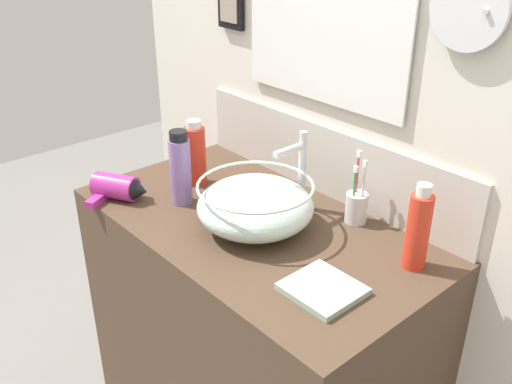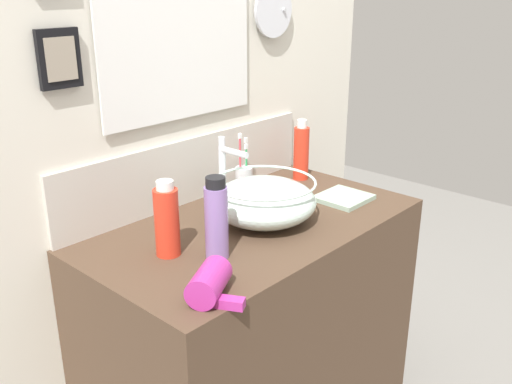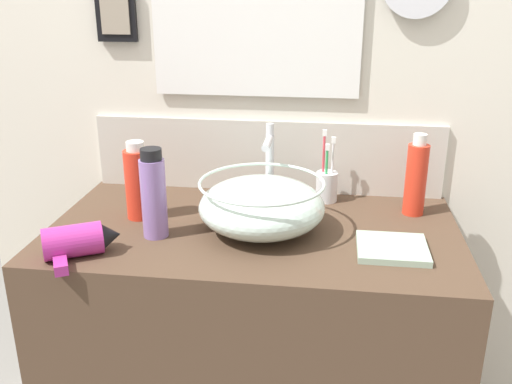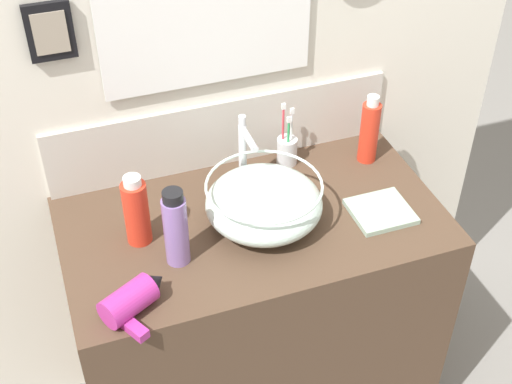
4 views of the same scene
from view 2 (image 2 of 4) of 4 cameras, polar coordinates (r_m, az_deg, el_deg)
The scene contains 10 objects.
vanity_counter at distance 1.99m, azimuth -0.15°, elevation -14.80°, with size 1.07×0.59×0.88m, color #4C3828.
back_panel at distance 1.88m, azimuth -7.58°, elevation 10.92°, with size 1.87×0.10×2.57m.
glass_bowl_sink at distance 1.75m, azimuth 0.79°, elevation -0.88°, with size 0.32×0.32×0.14m.
faucet at distance 1.84m, azimuth -3.09°, elevation 2.38°, with size 0.02×0.12×0.24m.
hair_drier at distance 1.38m, azimuth -4.41°, elevation -8.79°, with size 0.19×0.19×0.08m.
toothbrush_cup at distance 2.02m, azimuth -1.20°, elevation 1.44°, with size 0.06×0.06×0.21m.
spray_bottle at distance 1.52m, azimuth -3.98°, elevation -2.74°, with size 0.06×0.06×0.23m.
soap_dispenser at distance 2.14m, azimuth 4.54°, elevation 4.03°, with size 0.06×0.06×0.23m.
lotion_bottle at distance 1.55m, azimuth -8.91°, elevation -2.82°, with size 0.07×0.07×0.21m.
hand_towel at distance 1.97m, azimuth 8.75°, elevation -0.58°, with size 0.17×0.16×0.02m, color #99B29E.
Camera 2 is at (-1.19, -1.10, 1.59)m, focal length 40.00 mm.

